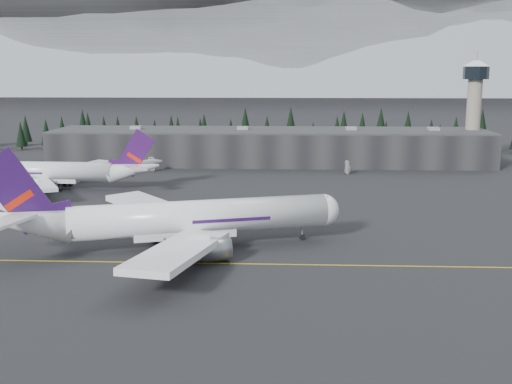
{
  "coord_description": "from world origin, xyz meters",
  "views": [
    {
      "loc": [
        6.38,
        -112.57,
        34.3
      ],
      "look_at": [
        0.0,
        20.0,
        9.0
      ],
      "focal_mm": 45.0,
      "sensor_mm": 36.0,
      "label": 1
    }
  ],
  "objects_px": {
    "jet_parked": "(58,172)",
    "gse_vehicle_b": "(348,172)",
    "jet_main": "(169,219)",
    "control_tower": "(474,100)",
    "terminal": "(270,146)",
    "gse_vehicle_a": "(152,169)"
  },
  "relations": [
    {
      "from": "gse_vehicle_a",
      "to": "gse_vehicle_b",
      "type": "xyz_separation_m",
      "value": [
        66.74,
        -2.41,
        0.08
      ]
    },
    {
      "from": "control_tower",
      "to": "jet_parked",
      "type": "bearing_deg",
      "value": -156.69
    },
    {
      "from": "gse_vehicle_a",
      "to": "gse_vehicle_b",
      "type": "bearing_deg",
      "value": -2.38
    },
    {
      "from": "terminal",
      "to": "gse_vehicle_a",
      "type": "height_order",
      "value": "terminal"
    },
    {
      "from": "terminal",
      "to": "gse_vehicle_a",
      "type": "xyz_separation_m",
      "value": [
        -39.86,
        -21.99,
        -5.59
      ]
    },
    {
      "from": "control_tower",
      "to": "jet_main",
      "type": "height_order",
      "value": "control_tower"
    },
    {
      "from": "control_tower",
      "to": "jet_parked",
      "type": "relative_size",
      "value": 0.62
    },
    {
      "from": "terminal",
      "to": "control_tower",
      "type": "relative_size",
      "value": 4.24
    },
    {
      "from": "terminal",
      "to": "control_tower",
      "type": "height_order",
      "value": "control_tower"
    },
    {
      "from": "jet_main",
      "to": "gse_vehicle_b",
      "type": "height_order",
      "value": "jet_main"
    },
    {
      "from": "terminal",
      "to": "gse_vehicle_b",
      "type": "height_order",
      "value": "terminal"
    },
    {
      "from": "jet_parked",
      "to": "terminal",
      "type": "bearing_deg",
      "value": -135.69
    },
    {
      "from": "jet_parked",
      "to": "gse_vehicle_b",
      "type": "height_order",
      "value": "jet_parked"
    },
    {
      "from": "jet_main",
      "to": "gse_vehicle_b",
      "type": "bearing_deg",
      "value": 48.35
    },
    {
      "from": "gse_vehicle_a",
      "to": "gse_vehicle_b",
      "type": "relative_size",
      "value": 1.1
    },
    {
      "from": "gse_vehicle_b",
      "to": "control_tower",
      "type": "bearing_deg",
      "value": 93.95
    },
    {
      "from": "control_tower",
      "to": "jet_main",
      "type": "distance_m",
      "value": 152.34
    },
    {
      "from": "jet_main",
      "to": "jet_parked",
      "type": "distance_m",
      "value": 76.48
    },
    {
      "from": "jet_main",
      "to": "control_tower",
      "type": "bearing_deg",
      "value": 36.06
    },
    {
      "from": "gse_vehicle_a",
      "to": "control_tower",
      "type": "bearing_deg",
      "value": 11.96
    },
    {
      "from": "control_tower",
      "to": "gse_vehicle_b",
      "type": "bearing_deg",
      "value": -150.34
    },
    {
      "from": "control_tower",
      "to": "gse_vehicle_b",
      "type": "relative_size",
      "value": 8.12
    }
  ]
}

